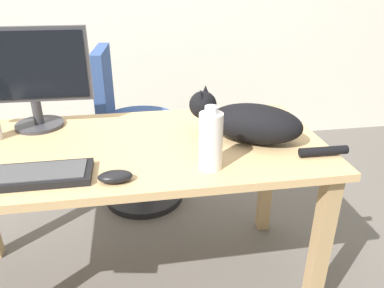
# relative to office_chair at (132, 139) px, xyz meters

# --- Properties ---
(ground_plane) EXTENTS (8.00, 8.00, 0.00)m
(ground_plane) POSITION_rel_office_chair_xyz_m (-0.02, -0.71, -0.41)
(ground_plane) COLOR #59544F
(desk) EXTENTS (1.53, 0.71, 0.71)m
(desk) POSITION_rel_office_chair_xyz_m (-0.02, -0.71, 0.20)
(desk) COLOR tan
(desk) RESTS_ON ground_plane
(office_chair) EXTENTS (0.48, 0.48, 0.94)m
(office_chair) POSITION_rel_office_chair_xyz_m (0.00, 0.00, 0.00)
(office_chair) COLOR black
(office_chair) RESTS_ON ground_plane
(monitor) EXTENTS (0.48, 0.20, 0.41)m
(monitor) POSITION_rel_office_chair_xyz_m (-0.38, -0.47, 0.52)
(monitor) COLOR #333338
(monitor) RESTS_ON desk
(keyboard) EXTENTS (0.44, 0.15, 0.03)m
(keyboard) POSITION_rel_office_chair_xyz_m (-0.35, -0.93, 0.31)
(keyboard) COLOR black
(keyboard) RESTS_ON desk
(cat) EXTENTS (0.54, 0.35, 0.20)m
(cat) POSITION_rel_office_chair_xyz_m (0.46, -0.75, 0.38)
(cat) COLOR black
(cat) RESTS_ON desk
(computer_mouse) EXTENTS (0.11, 0.06, 0.04)m
(computer_mouse) POSITION_rel_office_chair_xyz_m (-0.05, -0.98, 0.32)
(computer_mouse) COLOR black
(computer_mouse) RESTS_ON desk
(water_bottle) EXTENTS (0.08, 0.08, 0.22)m
(water_bottle) POSITION_rel_office_chair_xyz_m (0.26, -0.94, 0.40)
(water_bottle) COLOR silver
(water_bottle) RESTS_ON desk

